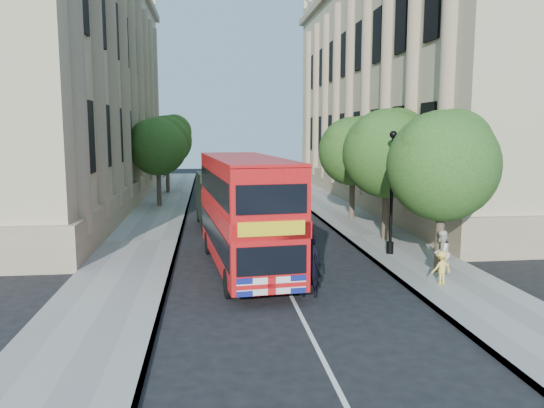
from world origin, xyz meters
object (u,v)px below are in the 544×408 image
object	(u,v)px
lamp_post	(391,198)
woman_pedestrian	(441,253)
box_van	(218,201)
double_decker_bus	(245,210)
police_constable	(310,265)

from	to	relation	value
lamp_post	woman_pedestrian	xyz separation A→B (m)	(0.66, -3.49, -1.57)
box_van	double_decker_bus	bearing A→B (deg)	-90.15
woman_pedestrian	police_constable	bearing A→B (deg)	-20.70
lamp_post	double_decker_bus	bearing A→B (deg)	-166.05
double_decker_bus	police_constable	world-z (taller)	double_decker_bus
police_constable	double_decker_bus	bearing A→B (deg)	-51.92
police_constable	woman_pedestrian	distance (m)	5.30
double_decker_bus	woman_pedestrian	world-z (taller)	double_decker_bus
double_decker_bus	box_van	size ratio (longest dim) A/B	1.76
police_constable	woman_pedestrian	size ratio (longest dim) A/B	1.25
lamp_post	police_constable	size ratio (longest dim) A/B	2.52
box_van	police_constable	world-z (taller)	box_van
police_constable	woman_pedestrian	xyz separation A→B (m)	(5.08, 1.51, -0.08)
box_van	police_constable	bearing A→B (deg)	-83.61
box_van	woman_pedestrian	world-z (taller)	box_van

